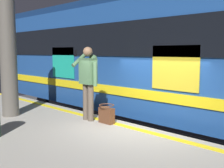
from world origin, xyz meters
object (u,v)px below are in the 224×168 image
(train_carriage, at_px, (139,55))
(passenger, at_px, (88,77))
(station_column, at_px, (8,50))
(handbag, at_px, (107,114))

(train_carriage, height_order, passenger, train_carriage)
(station_column, bearing_deg, passenger, -148.06)
(station_column, bearing_deg, train_carriage, -108.35)
(train_carriage, xyz_separation_m, handbag, (-1.07, 2.44, -1.32))
(handbag, relative_size, station_column, 0.13)
(passenger, xyz_separation_m, handbag, (-0.51, -0.10, -0.82))
(passenger, distance_m, handbag, 0.97)
(handbag, height_order, station_column, station_column)
(train_carriage, distance_m, handbag, 2.98)
(handbag, bearing_deg, station_column, 27.92)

